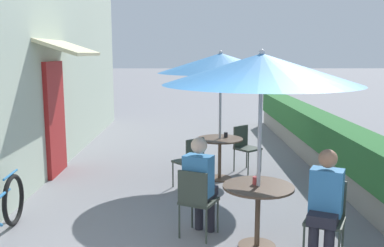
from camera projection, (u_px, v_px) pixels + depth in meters
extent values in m
cube|color=#B2C1AD|center=(53.00, 61.00, 8.34)|extent=(0.24, 11.74, 4.20)
cube|color=maroon|center=(55.00, 118.00, 7.93)|extent=(0.08, 0.96, 2.10)
cube|color=beige|center=(69.00, 47.00, 7.72)|extent=(0.78, 1.80, 0.30)
cube|color=gray|center=(321.00, 155.00, 8.59)|extent=(0.44, 10.74, 0.45)
cube|color=#2D6B33|center=(322.00, 130.00, 8.50)|extent=(0.60, 10.21, 0.56)
cylinder|color=brown|center=(257.00, 246.00, 5.02)|extent=(0.44, 0.44, 0.02)
cylinder|color=brown|center=(258.00, 217.00, 4.96)|extent=(0.06, 0.06, 0.73)
cylinder|color=brown|center=(258.00, 187.00, 4.91)|extent=(0.82, 0.82, 0.02)
cylinder|color=#B7B7BC|center=(259.00, 156.00, 4.85)|extent=(0.04, 0.04, 2.20)
cone|color=#387ABC|center=(261.00, 69.00, 4.69)|extent=(2.20, 2.20, 0.34)
sphere|color=#B7B7BC|center=(262.00, 52.00, 4.66)|extent=(0.07, 0.07, 0.07)
cube|color=#384238|center=(325.00, 221.00, 4.63)|extent=(0.53, 0.53, 0.04)
cube|color=#384238|center=(328.00, 198.00, 4.76)|extent=(0.35, 0.19, 0.42)
cylinder|color=#384238|center=(304.00, 244.00, 4.59)|extent=(0.02, 0.02, 0.45)
cylinder|color=#384238|center=(310.00, 232.00, 4.91)|extent=(0.02, 0.02, 0.45)
cylinder|color=#384238|center=(343.00, 238.00, 4.75)|extent=(0.02, 0.02, 0.45)
cylinder|color=#23232D|center=(313.00, 245.00, 4.54)|extent=(0.11, 0.11, 0.47)
cube|color=#23232D|center=(324.00, 217.00, 4.54)|extent=(0.43, 0.46, 0.12)
cube|color=teal|center=(326.00, 192.00, 4.60)|extent=(0.40, 0.35, 0.50)
sphere|color=#A87556|center=(328.00, 159.00, 4.52)|extent=(0.20, 0.20, 0.20)
cube|color=#384238|center=(199.00, 201.00, 5.27)|extent=(0.53, 0.53, 0.04)
cube|color=#384238|center=(192.00, 189.00, 5.07)|extent=(0.35, 0.19, 0.42)
cylinder|color=#384238|center=(218.00, 216.00, 5.39)|extent=(0.02, 0.02, 0.45)
cylinder|color=#384238|center=(192.00, 211.00, 5.55)|extent=(0.02, 0.02, 0.45)
cylinder|color=#384238|center=(206.00, 226.00, 5.07)|extent=(0.02, 0.02, 0.45)
cylinder|color=#384238|center=(179.00, 221.00, 5.23)|extent=(0.02, 0.02, 0.45)
cylinder|color=#23232D|center=(210.00, 214.00, 5.43)|extent=(0.11, 0.11, 0.47)
cylinder|color=#23232D|center=(199.00, 212.00, 5.50)|extent=(0.11, 0.11, 0.47)
cube|color=#23232D|center=(202.00, 193.00, 5.34)|extent=(0.43, 0.46, 0.12)
cube|color=teal|center=(198.00, 175.00, 5.20)|extent=(0.40, 0.35, 0.50)
sphere|color=beige|center=(199.00, 145.00, 5.16)|extent=(0.20, 0.20, 0.20)
cylinder|color=#B73D3D|center=(256.00, 180.00, 4.95)|extent=(0.07, 0.07, 0.09)
cylinder|color=brown|center=(219.00, 178.00, 7.73)|extent=(0.44, 0.44, 0.02)
cylinder|color=brown|center=(220.00, 159.00, 7.67)|extent=(0.06, 0.06, 0.73)
cylinder|color=brown|center=(220.00, 139.00, 7.61)|extent=(0.82, 0.82, 0.02)
cylinder|color=#B7B7BC|center=(220.00, 119.00, 7.55)|extent=(0.04, 0.04, 2.20)
cone|color=#387ABC|center=(221.00, 63.00, 7.39)|extent=(2.20, 2.20, 0.34)
sphere|color=#B7B7BC|center=(221.00, 52.00, 7.36)|extent=(0.07, 0.07, 0.07)
cube|color=#384238|center=(248.00, 149.00, 8.15)|extent=(0.56, 0.56, 0.04)
cube|color=#384238|center=(241.00, 136.00, 8.25)|extent=(0.31, 0.27, 0.42)
cylinder|color=#384238|center=(248.00, 163.00, 7.93)|extent=(0.02, 0.02, 0.45)
cylinder|color=#384238|center=(261.00, 160.00, 8.17)|extent=(0.02, 0.02, 0.45)
cylinder|color=#384238|center=(234.00, 160.00, 8.20)|extent=(0.02, 0.02, 0.45)
cylinder|color=#384238|center=(247.00, 157.00, 8.43)|extent=(0.02, 0.02, 0.45)
cube|color=#384238|center=(188.00, 162.00, 7.17)|extent=(0.56, 0.56, 0.04)
cube|color=#384238|center=(195.00, 151.00, 7.00)|extent=(0.31, 0.27, 0.42)
cylinder|color=#384238|center=(189.00, 170.00, 7.46)|extent=(0.02, 0.02, 0.45)
cylinder|color=#384238|center=(173.00, 174.00, 7.23)|extent=(0.02, 0.02, 0.45)
cylinder|color=#384238|center=(203.00, 175.00, 7.19)|extent=(0.02, 0.02, 0.45)
cylinder|color=#384238|center=(187.00, 179.00, 6.96)|extent=(0.02, 0.02, 0.45)
cylinder|color=#232328|center=(226.00, 135.00, 7.71)|extent=(0.07, 0.07, 0.09)
torus|color=black|center=(13.00, 200.00, 5.63)|extent=(0.09, 0.68, 0.68)
cylinder|color=#236BA8|center=(10.00, 175.00, 5.53)|extent=(0.05, 0.46, 0.03)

